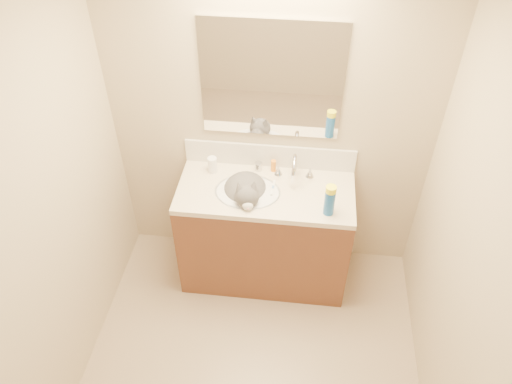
% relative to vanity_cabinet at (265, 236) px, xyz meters
% --- Properties ---
extents(room_shell, '(2.24, 2.54, 2.52)m').
position_rel_vanity_cabinet_xyz_m(room_shell, '(0.00, -0.97, 1.08)').
color(room_shell, tan).
rests_on(room_shell, ground).
extents(vanity_cabinet, '(1.20, 0.55, 0.82)m').
position_rel_vanity_cabinet_xyz_m(vanity_cabinet, '(0.00, 0.00, 0.00)').
color(vanity_cabinet, brown).
rests_on(vanity_cabinet, ground).
extents(counter_slab, '(1.20, 0.55, 0.04)m').
position_rel_vanity_cabinet_xyz_m(counter_slab, '(0.00, 0.00, 0.43)').
color(counter_slab, beige).
rests_on(counter_slab, vanity_cabinet).
extents(basin, '(0.45, 0.36, 0.14)m').
position_rel_vanity_cabinet_xyz_m(basin, '(-0.12, -0.03, 0.38)').
color(basin, white).
rests_on(basin, vanity_cabinet).
extents(faucet, '(0.28, 0.20, 0.21)m').
position_rel_vanity_cabinet_xyz_m(faucet, '(0.18, 0.14, 0.54)').
color(faucet, silver).
rests_on(faucet, counter_slab).
extents(cat, '(0.40, 0.46, 0.33)m').
position_rel_vanity_cabinet_xyz_m(cat, '(-0.13, -0.02, 0.43)').
color(cat, '#4A484A').
rests_on(cat, basin).
extents(backsplash, '(1.20, 0.02, 0.18)m').
position_rel_vanity_cabinet_xyz_m(backsplash, '(0.00, 0.26, 0.54)').
color(backsplash, silver).
rests_on(backsplash, counter_slab).
extents(mirror, '(0.90, 0.02, 0.80)m').
position_rel_vanity_cabinet_xyz_m(mirror, '(0.00, 0.26, 1.13)').
color(mirror, white).
rests_on(mirror, room_shell).
extents(pill_bottle, '(0.07, 0.07, 0.12)m').
position_rel_vanity_cabinet_xyz_m(pill_bottle, '(-0.39, 0.15, 0.51)').
color(pill_bottle, white).
rests_on(pill_bottle, counter_slab).
extents(pill_label, '(0.06, 0.06, 0.04)m').
position_rel_vanity_cabinet_xyz_m(pill_label, '(-0.39, 0.15, 0.49)').
color(pill_label, orange).
rests_on(pill_label, pill_bottle).
extents(silver_jar, '(0.07, 0.07, 0.06)m').
position_rel_vanity_cabinet_xyz_m(silver_jar, '(-0.07, 0.21, 0.48)').
color(silver_jar, '#B7B7BC').
rests_on(silver_jar, counter_slab).
extents(amber_bottle, '(0.05, 0.05, 0.09)m').
position_rel_vanity_cabinet_xyz_m(amber_bottle, '(0.03, 0.21, 0.49)').
color(amber_bottle, orange).
rests_on(amber_bottle, counter_slab).
extents(toothbrush, '(0.02, 0.15, 0.01)m').
position_rel_vanity_cabinet_xyz_m(toothbrush, '(0.05, 0.02, 0.46)').
color(toothbrush, white).
rests_on(toothbrush, counter_slab).
extents(toothbrush_head, '(0.02, 0.03, 0.01)m').
position_rel_vanity_cabinet_xyz_m(toothbrush_head, '(0.05, 0.02, 0.46)').
color(toothbrush_head, '#628AD1').
rests_on(toothbrush_head, counter_slab).
extents(spray_can, '(0.07, 0.07, 0.18)m').
position_rel_vanity_cabinet_xyz_m(spray_can, '(0.42, -0.17, 0.54)').
color(spray_can, '#1855A8').
rests_on(spray_can, counter_slab).
extents(spray_cap, '(0.07, 0.07, 0.04)m').
position_rel_vanity_cabinet_xyz_m(spray_cap, '(0.42, -0.17, 0.65)').
color(spray_cap, '#FFF91A').
rests_on(spray_cap, spray_can).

